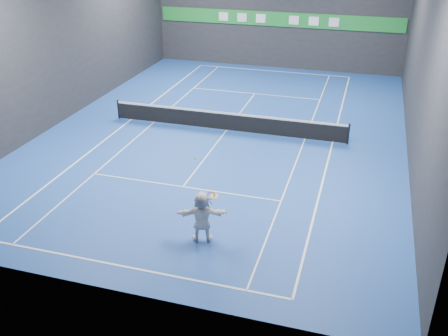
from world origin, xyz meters
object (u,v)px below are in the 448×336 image
(player, at_px, (202,217))
(tennis_ball, at_px, (195,159))
(tennis_net, at_px, (226,121))
(tennis_racket, at_px, (211,197))

(player, height_order, tennis_ball, tennis_ball)
(tennis_net, bearing_deg, player, -78.47)
(tennis_ball, distance_m, tennis_net, 10.28)
(player, bearing_deg, tennis_racket, 170.23)
(tennis_ball, bearing_deg, tennis_racket, 9.94)
(tennis_net, bearing_deg, tennis_racket, -76.61)
(player, bearing_deg, tennis_net, -96.71)
(tennis_net, xyz_separation_m, tennis_racket, (2.31, -9.70, 1.16))
(tennis_ball, xyz_separation_m, tennis_racket, (0.48, 0.08, -1.39))
(tennis_ball, height_order, tennis_net, tennis_ball)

